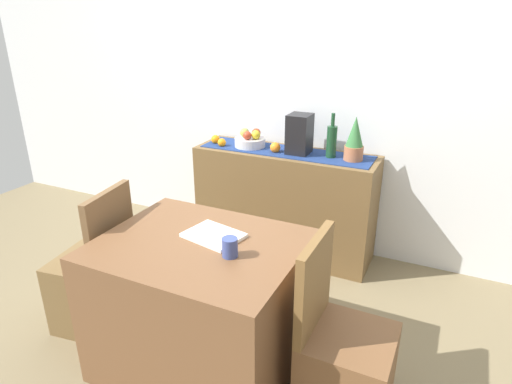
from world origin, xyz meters
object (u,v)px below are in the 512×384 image
at_px(fruit_bowl, 250,142).
at_px(open_book, 214,235).
at_px(chair_near_window, 95,286).
at_px(sideboard_console, 284,203).
at_px(chair_by_corner, 343,367).
at_px(dining_table, 202,305).
at_px(potted_plant, 355,140).
at_px(coffee_maker, 299,134).
at_px(coffee_cup, 230,247).
at_px(wine_bottle, 332,141).

xyz_separation_m(fruit_bowl, open_book, (0.41, -1.25, -0.13)).
relative_size(open_book, chair_near_window, 0.31).
xyz_separation_m(sideboard_console, open_book, (0.11, -1.25, 0.33)).
relative_size(sideboard_console, chair_by_corner, 1.54).
bearing_deg(fruit_bowl, sideboard_console, 0.00).
distance_m(dining_table, chair_by_corner, 0.77).
xyz_separation_m(dining_table, open_book, (0.03, 0.09, 0.38)).
bearing_deg(potted_plant, coffee_maker, 180.00).
distance_m(coffee_cup, chair_by_corner, 0.77).
distance_m(fruit_bowl, potted_plant, 0.81).
bearing_deg(chair_near_window, chair_by_corner, -0.08).
bearing_deg(wine_bottle, chair_near_window, -127.82).
distance_m(wine_bottle, coffee_cup, 1.40).
height_order(sideboard_console, coffee_cup, sideboard_console).
distance_m(sideboard_console, potted_plant, 0.76).
bearing_deg(chair_by_corner, potted_plant, 103.84).
relative_size(open_book, coffee_cup, 3.01).
bearing_deg(potted_plant, open_book, -107.70).
bearing_deg(coffee_maker, wine_bottle, 0.00).
xyz_separation_m(dining_table, chair_near_window, (-0.76, 0.00, -0.10)).
distance_m(fruit_bowl, open_book, 1.32).
bearing_deg(fruit_bowl, chair_near_window, -106.34).
distance_m(open_book, chair_by_corner, 0.88).
distance_m(fruit_bowl, chair_near_window, 1.52).
xyz_separation_m(sideboard_console, fruit_bowl, (-0.30, 0.00, 0.46)).
bearing_deg(fruit_bowl, chair_by_corner, -49.66).
height_order(potted_plant, dining_table, potted_plant).
distance_m(coffee_maker, dining_table, 1.47).
distance_m(fruit_bowl, dining_table, 1.48).
xyz_separation_m(potted_plant, coffee_cup, (-0.23, -1.38, -0.20)).
bearing_deg(sideboard_console, coffee_cup, -78.69).
xyz_separation_m(fruit_bowl, coffee_cup, (0.57, -1.38, -0.09)).
distance_m(fruit_bowl, chair_by_corner, 1.86).
bearing_deg(chair_by_corner, fruit_bowl, 130.34).
xyz_separation_m(wine_bottle, open_book, (-0.24, -1.25, -0.21)).
bearing_deg(coffee_cup, coffee_maker, 97.07).
relative_size(coffee_maker, coffee_cup, 3.15).
height_order(coffee_cup, chair_by_corner, chair_by_corner).
bearing_deg(chair_by_corner, chair_near_window, 179.92).
bearing_deg(dining_table, potted_plant, 72.02).
relative_size(potted_plant, open_book, 1.12).
distance_m(sideboard_console, fruit_bowl, 0.55).
distance_m(open_book, chair_near_window, 0.94).
distance_m(potted_plant, dining_table, 1.54).
bearing_deg(dining_table, wine_bottle, 78.48).
height_order(sideboard_console, potted_plant, potted_plant).
distance_m(sideboard_console, chair_near_window, 1.51).
bearing_deg(chair_near_window, coffee_cup, -2.85).
relative_size(chair_near_window, chair_by_corner, 1.00).
bearing_deg(wine_bottle, chair_by_corner, -69.84).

